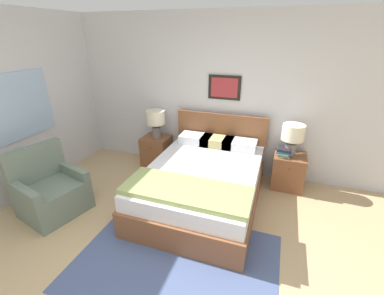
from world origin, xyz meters
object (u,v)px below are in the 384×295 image
(armchair, at_px, (51,192))
(nightstand_by_door, at_px, (288,171))
(table_lamp_by_door, at_px, (293,135))
(table_lamp_near_window, at_px, (156,120))
(nightstand_near_window, at_px, (157,151))
(bed, at_px, (203,182))

(armchair, bearing_deg, nightstand_by_door, 133.86)
(nightstand_by_door, bearing_deg, table_lamp_by_door, -176.76)
(armchair, bearing_deg, table_lamp_near_window, 170.77)
(nightstand_by_door, height_order, table_lamp_by_door, table_lamp_by_door)
(nightstand_by_door, bearing_deg, table_lamp_near_window, -179.97)
(nightstand_near_window, bearing_deg, table_lamp_near_window, -3.14)
(bed, distance_m, nightstand_near_window, 1.41)
(nightstand_by_door, height_order, table_lamp_near_window, table_lamp_near_window)
(nightstand_near_window, distance_m, table_lamp_by_door, 2.36)
(nightstand_by_door, xyz_separation_m, table_lamp_by_door, (-0.02, -0.00, 0.60))
(nightstand_by_door, distance_m, table_lamp_by_door, 0.60)
(table_lamp_near_window, xyz_separation_m, table_lamp_by_door, (2.26, 0.00, 0.00))
(bed, xyz_separation_m, table_lamp_near_window, (-1.13, 0.82, 0.57))
(armchair, xyz_separation_m, nightstand_near_window, (0.73, 1.72, -0.03))
(armchair, bearing_deg, table_lamp_by_door, 134.00)
(armchair, relative_size, nightstand_by_door, 1.66)
(table_lamp_by_door, bearing_deg, nightstand_near_window, 179.97)
(nightstand_near_window, height_order, table_lamp_by_door, table_lamp_by_door)
(nightstand_near_window, height_order, nightstand_by_door, same)
(table_lamp_near_window, bearing_deg, nightstand_near_window, 176.86)
(armchair, xyz_separation_m, nightstand_by_door, (3.02, 1.72, -0.03))
(table_lamp_near_window, bearing_deg, nightstand_by_door, 0.03)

